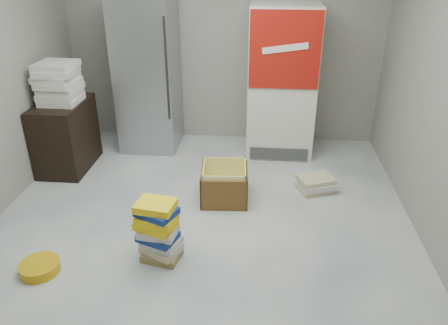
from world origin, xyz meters
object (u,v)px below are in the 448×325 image
steel_fridge (148,74)px  phonebook_stack_main (158,231)px  cardboard_box (224,186)px  wood_shelf (66,136)px  coke_cooler (282,81)px

steel_fridge → phonebook_stack_main: bearing=-75.0°
steel_fridge → phonebook_stack_main: (0.62, -2.32, -0.67)m
cardboard_box → steel_fridge: bearing=125.7°
steel_fridge → wood_shelf: bearing=-138.7°
wood_shelf → phonebook_stack_main: wood_shelf is taller
wood_shelf → cardboard_box: (1.90, -0.58, -0.24)m
wood_shelf → phonebook_stack_main: (1.45, -1.59, -0.12)m
phonebook_stack_main → steel_fridge: bearing=121.8°
coke_cooler → wood_shelf: bearing=-163.7°
coke_cooler → wood_shelf: 2.63m
steel_fridge → wood_shelf: (-0.83, -0.73, -0.55)m
coke_cooler → steel_fridge: bearing=179.8°
coke_cooler → cardboard_box: 1.61m
wood_shelf → cardboard_box: 2.00m
steel_fridge → cardboard_box: bearing=-50.6°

